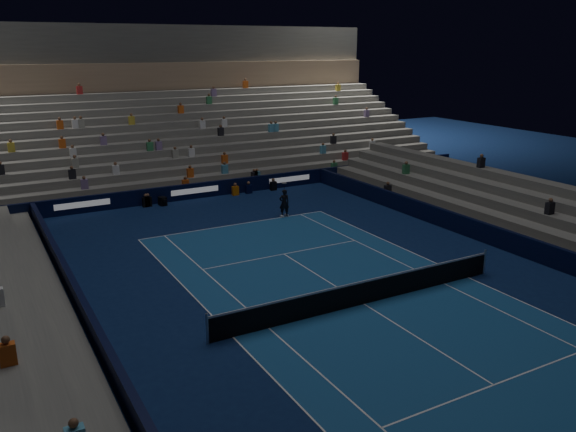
{
  "coord_description": "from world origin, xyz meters",
  "views": [
    {
      "loc": [
        -12.58,
        -16.62,
        9.57
      ],
      "look_at": [
        0.0,
        6.0,
        2.0
      ],
      "focal_mm": 36.52,
      "sensor_mm": 36.0,
      "label": 1
    }
  ],
  "objects": [
    {
      "name": "court_surface",
      "position": [
        0.0,
        0.0,
        0.01
      ],
      "size": [
        10.97,
        23.77,
        0.01
      ],
      "primitive_type": "cube",
      "color": "navy",
      "rests_on": "ground"
    },
    {
      "name": "sponsor_barrier_far",
      "position": [
        0.0,
        18.5,
        0.5
      ],
      "size": [
        44.0,
        0.25,
        1.0
      ],
      "primitive_type": "cube",
      "color": "black",
      "rests_on": "ground"
    },
    {
      "name": "tennis_player",
      "position": [
        3.08,
        11.99,
        0.81
      ],
      "size": [
        0.66,
        0.5,
        1.62
      ],
      "primitive_type": "imported",
      "rotation": [
        0.0,
        0.0,
        2.93
      ],
      "color": "black",
      "rests_on": "ground"
    },
    {
      "name": "tennis_net",
      "position": [
        0.0,
        0.0,
        0.5
      ],
      "size": [
        12.9,
        0.1,
        1.1
      ],
      "color": "#B2B2B7",
      "rests_on": "ground"
    },
    {
      "name": "grandstand_main",
      "position": [
        0.0,
        27.9,
        3.38
      ],
      "size": [
        44.0,
        15.2,
        11.2
      ],
      "color": "slate",
      "rests_on": "ground"
    },
    {
      "name": "sponsor_barrier_east",
      "position": [
        9.7,
        0.0,
        0.5
      ],
      "size": [
        0.25,
        37.0,
        1.0
      ],
      "primitive_type": "cube",
      "color": "black",
      "rests_on": "ground"
    },
    {
      "name": "broadcast_camera",
      "position": [
        -2.32,
        17.82,
        0.28
      ],
      "size": [
        0.48,
        0.88,
        0.54
      ],
      "color": "black",
      "rests_on": "ground"
    },
    {
      "name": "ground",
      "position": [
        0.0,
        0.0,
        0.0
      ],
      "size": [
        90.0,
        90.0,
        0.0
      ],
      "primitive_type": "plane",
      "color": "#0B1B45",
      "rests_on": "ground"
    },
    {
      "name": "sponsor_barrier_west",
      "position": [
        -9.7,
        0.0,
        0.5
      ],
      "size": [
        0.25,
        37.0,
        1.0
      ],
      "primitive_type": "cube",
      "color": "black",
      "rests_on": "ground"
    }
  ]
}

